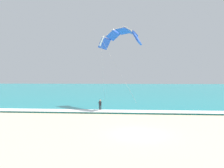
{
  "coord_description": "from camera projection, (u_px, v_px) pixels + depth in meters",
  "views": [
    {
      "loc": [
        -0.78,
        -19.09,
        4.9
      ],
      "look_at": [
        -3.44,
        14.12,
        3.82
      ],
      "focal_mm": 35.8,
      "sensor_mm": 36.0,
      "label": 1
    }
  ],
  "objects": [
    {
      "name": "ground_plane",
      "position": [
        139.0,
        134.0,
        19.12
      ],
      "size": [
        200.0,
        200.0,
        0.0
      ],
      "primitive_type": "plane",
      "color": "beige"
    },
    {
      "name": "sea",
      "position": [
        132.0,
        89.0,
        88.98
      ],
      "size": [
        200.0,
        120.0,
        0.2
      ],
      "primitive_type": "cube",
      "color": "teal",
      "rests_on": "ground"
    },
    {
      "name": "surf_foam",
      "position": [
        136.0,
        111.0,
        30.19
      ],
      "size": [
        200.0,
        2.41,
        0.04
      ],
      "primitive_type": "cube",
      "color": "white",
      "rests_on": "sea"
    },
    {
      "name": "surfboard",
      "position": [
        100.0,
        111.0,
        31.56
      ],
      "size": [
        0.78,
        1.47,
        0.09
      ],
      "color": "#E04C38",
      "rests_on": "ground"
    },
    {
      "name": "kitesurfer",
      "position": [
        100.0,
        105.0,
        31.55
      ],
      "size": [
        0.61,
        0.6,
        1.69
      ],
      "color": "#232328",
      "rests_on": "ground"
    },
    {
      "name": "kite_primary",
      "position": [
        121.0,
        36.0,
        34.07
      ],
      "size": [
        6.96,
        6.43,
        11.24
      ],
      "color": "blue"
    }
  ]
}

